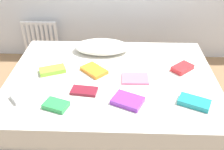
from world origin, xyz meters
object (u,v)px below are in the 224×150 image
pillow (102,47)px  textbook_purple (128,101)px  textbook_orange (94,70)px  bed (112,97)px  textbook_white (25,95)px  textbook_green (56,105)px  textbook_maroon (84,91)px  textbook_lime (52,70)px  textbook_red (182,68)px  textbook_teal (194,102)px  textbook_pink (135,79)px  radiator (40,38)px

pillow → textbook_purple: 0.92m
textbook_purple → textbook_orange: bearing=149.9°
bed → textbook_white: 0.85m
textbook_green → textbook_white: (-0.29, 0.12, 0.00)m
textbook_maroon → textbook_white: size_ratio=1.07×
textbook_orange → textbook_white: (-0.55, -0.41, 0.01)m
textbook_maroon → textbook_purple: bearing=-12.1°
textbook_white → textbook_lime: bearing=28.8°
textbook_red → textbook_purple: 0.76m
textbook_lime → textbook_maroon: (0.35, -0.31, -0.01)m
textbook_maroon → textbook_white: bearing=-163.1°
textbook_purple → textbook_orange: size_ratio=0.97×
textbook_red → textbook_teal: (-0.00, -0.53, -0.00)m
textbook_maroon → textbook_pink: textbook_maroon is taller
bed → pillow: bearing=104.8°
textbook_lime → textbook_white: bearing=-132.1°
textbook_red → textbook_pink: 0.51m
pillow → textbook_purple: size_ratio=2.45×
textbook_orange → bed: bearing=23.7°
bed → textbook_pink: (0.22, -0.05, 0.26)m
radiator → textbook_pink: (1.25, -1.25, 0.19)m
textbook_maroon → textbook_white: textbook_white is taller
textbook_orange → textbook_pink: 0.41m
radiator → textbook_green: bearing=-70.2°
radiator → textbook_green: radiator is taller
radiator → textbook_teal: 2.35m
textbook_maroon → pillow: bearing=89.1°
textbook_red → textbook_maroon: textbook_red is taller
textbook_lime → textbook_white: textbook_white is taller
pillow → textbook_lime: bearing=-136.4°
radiator → textbook_orange: size_ratio=1.95×
textbook_white → bed: bearing=-15.7°
pillow → textbook_orange: pillow is taller
textbook_green → textbook_purple: bearing=27.2°
textbook_lime → textbook_green: same height
textbook_maroon → textbook_purple: textbook_purple is taller
bed → textbook_red: bearing=11.0°
textbook_orange → pillow: bearing=128.6°
pillow → textbook_maroon: bearing=-97.9°
textbook_red → textbook_pink: bearing=159.3°
pillow → textbook_pink: pillow is taller
textbook_red → textbook_teal: 0.53m
textbook_red → textbook_green: size_ratio=1.09×
radiator → textbook_teal: radiator is taller
textbook_pink → textbook_red: bearing=20.7°
bed → textbook_teal: (0.69, -0.39, 0.27)m
textbook_lime → textbook_maroon: textbook_lime is taller
textbook_purple → textbook_white: bearing=-157.9°
textbook_red → textbook_green: 1.27m
radiator → textbook_red: bearing=-31.8°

